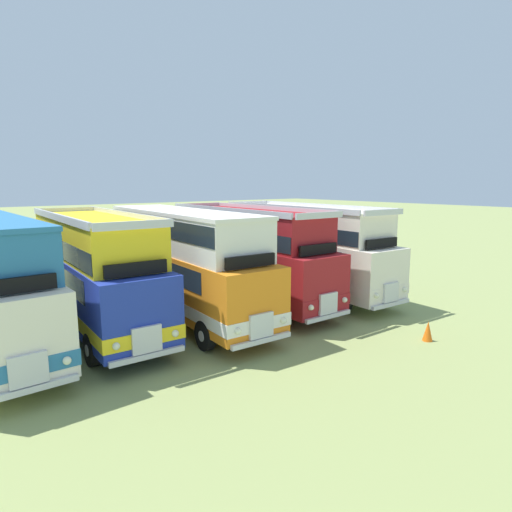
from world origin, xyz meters
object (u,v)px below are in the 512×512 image
Objects in this scene: bus_second_in_row at (96,270)px; bus_fifth_in_row at (302,246)px; bus_third_in_row at (183,259)px; bus_fourth_in_row at (247,253)px; cone_near_end at (428,331)px.

bus_fifth_in_row is at bearing -1.65° from bus_second_in_row.
bus_third_in_row is (3.48, -0.45, 0.12)m from bus_second_in_row.
bus_third_in_row is 0.98× the size of bus_fifth_in_row.
bus_second_in_row is 6.96m from bus_fourth_in_row.
bus_second_in_row is 0.87× the size of bus_fifth_in_row.
bus_fourth_in_row is 8.69m from cone_near_end.
bus_third_in_row is 9.91m from cone_near_end.
bus_third_in_row is 3.49m from bus_fourth_in_row.
bus_fifth_in_row reaches higher than bus_third_in_row.
bus_fifth_in_row is 15.78× the size of cone_near_end.
bus_third_in_row is 6.96m from bus_fifth_in_row.
bus_fifth_in_row is (10.44, -0.30, 0.01)m from bus_second_in_row.
bus_fourth_in_row reaches higher than bus_third_in_row.
bus_third_in_row is at bearing -7.37° from bus_second_in_row.
bus_fourth_in_row is at bearing 3.76° from bus_third_in_row.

